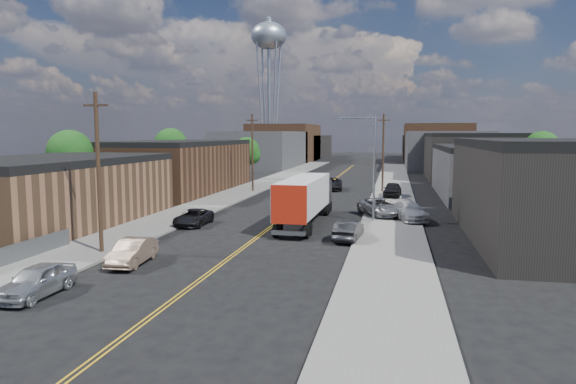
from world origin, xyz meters
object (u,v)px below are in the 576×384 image
at_px(car_left_b, 132,252).
at_px(semi_truck, 307,197).
at_px(car_right_lot_a, 380,207).
at_px(car_right_lot_c, 392,189).
at_px(car_left_a, 37,280).
at_px(car_right_oncoming, 349,230).
at_px(car_right_lot_b, 409,211).
at_px(car_ahead_truck, 332,184).
at_px(car_left_c, 193,217).
at_px(water_tower, 269,41).

bearing_deg(car_left_b, semi_truck, 59.09).
bearing_deg(car_left_b, car_right_lot_a, 50.59).
height_order(semi_truck, car_right_lot_c, semi_truck).
xyz_separation_m(car_left_a, car_right_oncoming, (13.00, 15.53, -0.02)).
relative_size(car_left_b, car_right_lot_b, 0.83).
xyz_separation_m(car_right_lot_a, car_ahead_truck, (-7.01, 21.46, -0.10)).
xyz_separation_m(car_right_oncoming, car_right_lot_b, (4.40, 8.84, 0.19)).
bearing_deg(car_right_lot_b, car_right_lot_c, 78.98).
xyz_separation_m(car_right_lot_c, car_ahead_truck, (-7.98, 6.83, -0.16)).
height_order(semi_truck, car_left_a, semi_truck).
distance_m(car_left_c, car_right_lot_b, 18.24).
distance_m(car_left_c, car_right_lot_c, 27.15).
bearing_deg(car_right_lot_a, car_right_lot_b, -64.37).
xyz_separation_m(semi_truck, car_left_a, (-8.89, -21.96, -1.49)).
xyz_separation_m(semi_truck, car_right_lot_a, (6.02, 4.32, -1.31)).
height_order(water_tower, car_right_oncoming, water_tower).
distance_m(car_left_c, car_right_lot_a, 16.64).
relative_size(car_left_c, car_ahead_truck, 0.80).
distance_m(car_left_b, car_ahead_truck, 41.97).
relative_size(car_left_b, car_right_lot_a, 0.79).
distance_m(car_left_a, car_left_c, 18.89).
relative_size(car_right_oncoming, car_right_lot_c, 0.91).
bearing_deg(car_left_c, car_left_a, -91.23).
relative_size(car_left_a, car_right_lot_b, 0.83).
relative_size(car_right_lot_b, car_right_lot_c, 1.09).
height_order(car_right_lot_b, car_ahead_truck, car_right_lot_b).
xyz_separation_m(water_tower, semi_truck, (24.49, -86.32, -28.42)).
xyz_separation_m(water_tower, car_left_a, (15.60, -108.28, -29.90)).
height_order(water_tower, car_right_lot_b, water_tower).
xyz_separation_m(car_left_a, car_right_lot_c, (15.88, 40.91, 0.23)).
bearing_deg(car_left_a, car_right_lot_c, 68.33).
bearing_deg(car_right_lot_b, car_ahead_truck, 95.87).
height_order(car_left_a, car_ahead_truck, car_ahead_truck).
bearing_deg(car_ahead_truck, car_left_c, -110.53).
relative_size(car_right_lot_a, car_ahead_truck, 0.94).
height_order(car_left_a, car_right_lot_c, car_right_lot_c).
distance_m(semi_truck, car_left_b, 17.44).
relative_size(car_left_b, car_ahead_truck, 0.74).
xyz_separation_m(car_right_lot_b, car_right_lot_c, (-1.52, 16.55, 0.06)).
relative_size(car_left_c, car_right_lot_a, 0.85).
xyz_separation_m(water_tower, car_right_lot_a, (30.51, -82.00, -29.72)).
bearing_deg(car_ahead_truck, car_left_a, -104.61).
relative_size(car_left_c, car_right_oncoming, 1.08).
height_order(car_left_c, car_ahead_truck, car_ahead_truck).
height_order(car_left_b, car_right_lot_a, car_right_lot_a).
distance_m(water_tower, car_right_lot_c, 80.06).
bearing_deg(car_left_b, car_left_a, -107.94).
relative_size(car_right_lot_b, car_ahead_truck, 0.89).
height_order(car_left_c, car_right_lot_a, car_right_lot_a).
distance_m(car_left_b, car_right_lot_b, 24.15).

